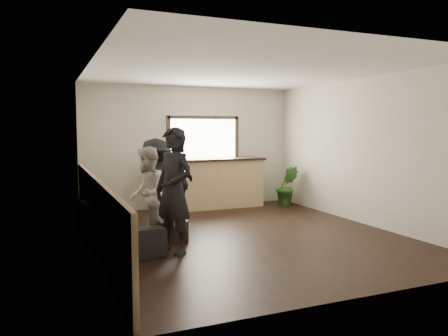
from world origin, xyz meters
name	(u,v)px	position (x,y,z in m)	size (l,w,h in m)	color
ground	(246,235)	(0.00, 0.00, 0.00)	(5.00, 6.00, 0.01)	black
room_shell	(205,151)	(-0.74, 0.00, 1.47)	(5.01, 6.01, 2.80)	silver
bar_counter	(207,180)	(0.30, 2.70, 0.64)	(2.70, 0.68, 2.13)	tan
sofa	(116,225)	(-2.15, 0.23, 0.32)	(2.17, 0.85, 0.63)	black
coffee_table	(171,228)	(-1.24, 0.27, 0.18)	(0.45, 0.81, 0.36)	black
cup_a	(162,212)	(-1.35, 0.50, 0.41)	(0.12, 0.12, 0.10)	silver
cup_b	(180,215)	(-1.13, 0.13, 0.41)	(0.10, 0.10, 0.10)	silver
potted_plant	(287,186)	(2.15, 2.23, 0.48)	(0.52, 0.42, 0.95)	#2D6623
person_a	(174,191)	(-1.43, -0.54, 0.93)	(0.70, 0.80, 1.85)	black
person_b	(147,194)	(-1.64, 0.27, 0.77)	(0.79, 0.90, 1.54)	beige
person_c	(156,185)	(-1.33, 0.94, 0.83)	(0.92, 1.21, 1.66)	black
person_d	(179,182)	(-0.73, 1.52, 0.79)	(0.95, 0.90, 1.58)	black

